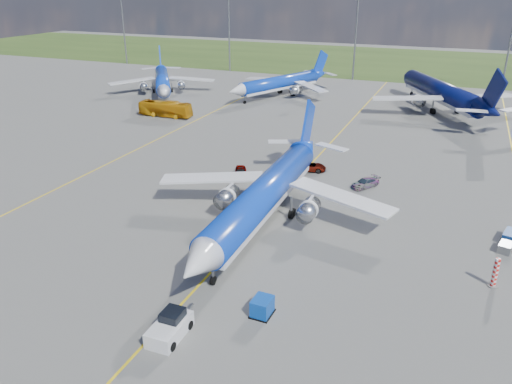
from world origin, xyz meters
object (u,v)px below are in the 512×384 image
at_px(apron_bus, 165,109).
at_px(bg_jet_nnw, 280,96).
at_px(bg_jet_nw, 163,94).
at_px(baggage_tug_w, 509,240).
at_px(service_car_c, 365,183).
at_px(baggage_tug_c, 301,153).
at_px(bg_jet_n, 439,110).
at_px(uld_container, 262,307).
at_px(service_car_b, 309,166).
at_px(service_car_a, 241,172).
at_px(pushback_tug, 170,327).
at_px(warning_post, 495,273).
at_px(main_airliner, 264,223).

bearing_deg(apron_bus, bg_jet_nnw, -29.93).
height_order(bg_jet_nw, baggage_tug_w, bg_jet_nw).
bearing_deg(service_car_c, baggage_tug_c, 176.07).
height_order(bg_jet_n, uld_container, bg_jet_n).
height_order(bg_jet_n, baggage_tug_w, bg_jet_n).
bearing_deg(service_car_b, baggage_tug_c, 13.97).
bearing_deg(service_car_a, service_car_b, 10.66).
height_order(apron_bus, service_car_b, apron_bus).
height_order(apron_bus, baggage_tug_w, apron_bus).
distance_m(pushback_tug, baggage_tug_c, 47.85).
height_order(pushback_tug, baggage_tug_c, pushback_tug).
bearing_deg(warning_post, bg_jet_nw, 140.58).
bearing_deg(main_airliner, bg_jet_nnw, 107.26).
bearing_deg(service_car_c, service_car_b, -166.04).
bearing_deg(baggage_tug_w, service_car_b, 166.43).
relative_size(bg_jet_nw, pushback_tug, 6.28).
bearing_deg(service_car_a, uld_container, -86.81).
height_order(apron_bus, service_car_c, apron_bus).
bearing_deg(bg_jet_nnw, pushback_tug, -52.49).
xyz_separation_m(pushback_tug, service_car_b, (-0.79, 41.42, -0.11)).
relative_size(main_airliner, uld_container, 21.28).
distance_m(bg_jet_n, baggage_tug_c, 46.29).
relative_size(bg_jet_n, baggage_tug_c, 10.45).
xyz_separation_m(bg_jet_nnw, apron_bus, (-15.63, -28.77, 1.65)).
bearing_deg(baggage_tug_c, uld_container, -88.40).
relative_size(apron_bus, baggage_tug_c, 2.67).
bearing_deg(bg_jet_n, uld_container, 54.91).
bearing_deg(baggage_tug_c, warning_post, -57.67).
xyz_separation_m(bg_jet_n, service_car_b, (-15.62, -48.54, 0.71)).
height_order(bg_jet_nw, bg_jet_n, bg_jet_n).
relative_size(warning_post, service_car_b, 0.58).
bearing_deg(bg_jet_n, baggage_tug_w, 71.45).
bearing_deg(uld_container, service_car_b, 102.18).
bearing_deg(main_airliner, bg_jet_n, 76.08).
relative_size(main_airliner, service_car_a, 10.10).
relative_size(bg_jet_nnw, baggage_tug_w, 6.90).
xyz_separation_m(bg_jet_nnw, service_car_b, (22.55, -48.90, 0.71)).
bearing_deg(bg_jet_nw, bg_jet_n, -25.77).
relative_size(pushback_tug, service_car_b, 1.18).
bearing_deg(bg_jet_nw, baggage_tug_c, -68.36).
distance_m(service_car_c, baggage_tug_w, 20.86).
bearing_deg(bg_jet_nw, apron_bus, -90.01).
bearing_deg(baggage_tug_w, bg_jet_nnw, 141.88).
relative_size(main_airliner, apron_bus, 3.55).
xyz_separation_m(service_car_b, baggage_tug_w, (27.20, -13.89, -0.17)).
xyz_separation_m(apron_bus, baggage_tug_w, (65.38, -34.02, -1.10)).
height_order(bg_jet_nw, apron_bus, bg_jet_nw).
distance_m(uld_container, baggage_tug_w, 30.11).
xyz_separation_m(service_car_a, baggage_tug_w, (35.96, -7.79, -0.17)).
bearing_deg(baggage_tug_w, warning_post, -87.04).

